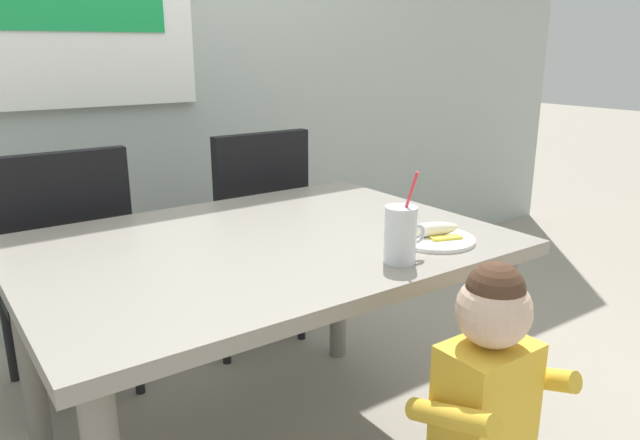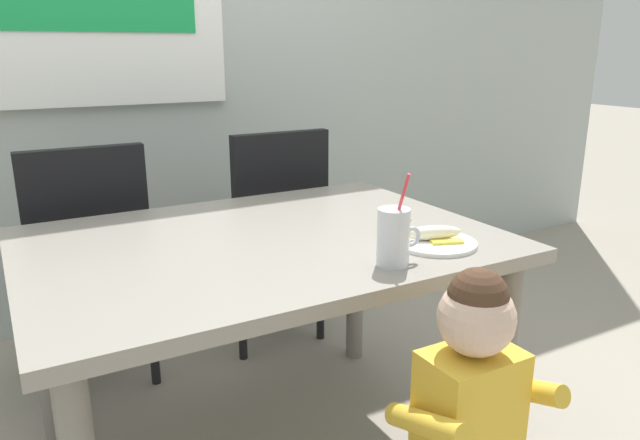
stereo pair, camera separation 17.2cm
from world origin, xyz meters
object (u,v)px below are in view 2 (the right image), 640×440
(peeled_banana, at_px, (434,233))
(toddler_standing, at_px, (470,399))
(milk_cup, at_px, (394,240))
(snack_plate, at_px, (436,243))
(dining_chair_right, at_px, (271,225))
(dining_chair_left, at_px, (87,255))
(dining_table, at_px, (264,269))

(peeled_banana, bearing_deg, toddler_standing, -117.48)
(milk_cup, distance_m, snack_plate, 0.22)
(dining_chair_right, distance_m, peeled_banana, 1.05)
(toddler_standing, bearing_deg, dining_chair_left, 113.03)
(snack_plate, bearing_deg, milk_cup, -160.50)
(dining_chair_left, height_order, toddler_standing, dining_chair_left)
(dining_table, xyz_separation_m, milk_cup, (0.20, -0.37, 0.16))
(dining_chair_left, xyz_separation_m, snack_plate, (0.80, -1.02, 0.21))
(dining_chair_right, bearing_deg, dining_chair_left, 0.83)
(peeled_banana, bearing_deg, dining_chair_right, 92.36)
(dining_chair_right, bearing_deg, milk_cup, 81.74)
(dining_table, distance_m, milk_cup, 0.45)
(dining_chair_left, xyz_separation_m, milk_cup, (0.60, -1.09, 0.27))
(snack_plate, height_order, peeled_banana, peeled_banana)
(dining_table, xyz_separation_m, dining_chair_right, (0.36, 0.73, -0.11))
(milk_cup, relative_size, peeled_banana, 1.42)
(peeled_banana, bearing_deg, dining_table, 144.18)
(dining_table, xyz_separation_m, toddler_standing, (0.20, -0.68, -0.12))
(toddler_standing, height_order, milk_cup, milk_cup)
(milk_cup, bearing_deg, dining_chair_right, 81.74)
(snack_plate, relative_size, peeled_banana, 1.32)
(dining_chair_left, bearing_deg, snack_plate, 128.00)
(dining_chair_left, height_order, dining_chair_right, same)
(dining_table, height_order, milk_cup, milk_cup)
(toddler_standing, distance_m, peeled_banana, 0.51)
(dining_chair_left, distance_m, snack_plate, 1.32)
(toddler_standing, bearing_deg, milk_cup, 89.79)
(dining_chair_right, distance_m, milk_cup, 1.15)
(dining_chair_right, relative_size, snack_plate, 4.17)
(toddler_standing, xyz_separation_m, milk_cup, (0.00, 0.31, 0.29))
(milk_cup, height_order, peeled_banana, milk_cup)
(dining_chair_right, distance_m, snack_plate, 1.06)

